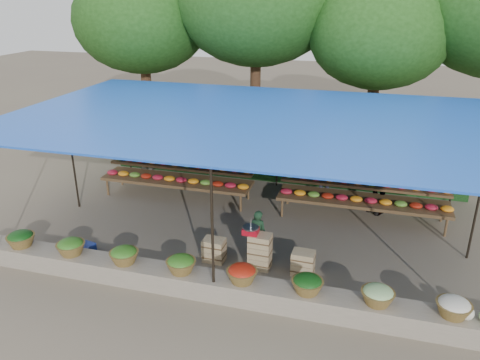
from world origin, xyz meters
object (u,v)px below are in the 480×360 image
(crate_counter, at_px, (259,254))
(vendor_seated, at_px, (258,233))
(blue_crate_front, at_px, (36,253))
(weighing_scale, at_px, (251,230))
(blue_crate_back, at_px, (84,249))

(crate_counter, distance_m, vendor_seated, 0.53)
(crate_counter, distance_m, blue_crate_front, 4.78)
(vendor_seated, relative_size, blue_crate_front, 2.25)
(crate_counter, height_order, weighing_scale, weighing_scale)
(crate_counter, relative_size, blue_crate_front, 4.94)
(crate_counter, xyz_separation_m, blue_crate_back, (-3.79, -0.54, -0.18))
(crate_counter, bearing_deg, weighing_scale, 180.00)
(vendor_seated, xyz_separation_m, blue_crate_back, (-3.66, -1.00, -0.41))
(crate_counter, bearing_deg, vendor_seated, 105.34)
(blue_crate_front, relative_size, blue_crate_back, 1.10)
(weighing_scale, relative_size, vendor_seated, 0.33)
(vendor_seated, bearing_deg, weighing_scale, 99.25)
(crate_counter, xyz_separation_m, weighing_scale, (-0.17, 0.00, 0.54))
(vendor_seated, distance_m, blue_crate_back, 3.82)
(weighing_scale, xyz_separation_m, blue_crate_front, (-4.50, -0.99, -0.71))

